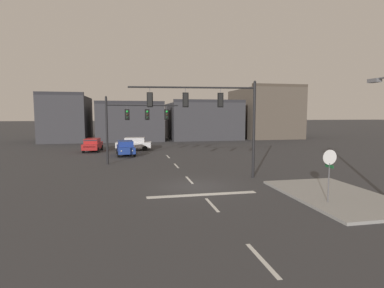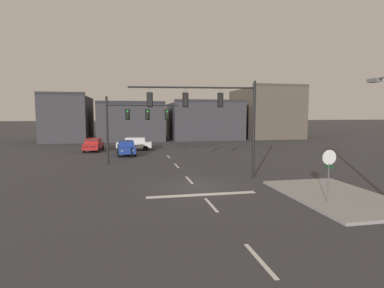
# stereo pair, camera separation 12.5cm
# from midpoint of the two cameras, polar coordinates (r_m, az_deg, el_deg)

# --- Properties ---
(ground_plane) EXTENTS (400.00, 400.00, 0.00)m
(ground_plane) POSITION_cam_midpoint_polar(r_m,az_deg,el_deg) (19.60, 0.75, -7.98)
(ground_plane) COLOR #353538
(sidewalk_near_corner) EXTENTS (5.00, 8.00, 0.15)m
(sidewalk_near_corner) POSITION_cam_midpoint_polar(r_m,az_deg,el_deg) (18.94, 25.53, -8.79)
(sidewalk_near_corner) COLOR gray
(sidewalk_near_corner) RESTS_ON ground
(stop_bar_paint) EXTENTS (6.40, 0.50, 0.01)m
(stop_bar_paint) POSITION_cam_midpoint_polar(r_m,az_deg,el_deg) (17.70, 2.12, -9.46)
(stop_bar_paint) COLOR silver
(stop_bar_paint) RESTS_ON ground
(lane_centreline) EXTENTS (0.16, 26.40, 0.01)m
(lane_centreline) POSITION_cam_midpoint_polar(r_m,az_deg,el_deg) (21.51, -0.37, -6.74)
(lane_centreline) COLOR silver
(lane_centreline) RESTS_ON ground
(signal_mast_near_side) EXTENTS (8.91, 1.08, 6.97)m
(signal_mast_near_side) POSITION_cam_midpoint_polar(r_m,az_deg,el_deg) (21.58, 4.30, 6.43)
(signal_mast_near_side) COLOR black
(signal_mast_near_side) RESTS_ON ground
(signal_mast_far_side) EXTENTS (6.72, 0.55, 6.23)m
(signal_mast_far_side) POSITION_cam_midpoint_polar(r_m,az_deg,el_deg) (28.81, -11.10, 4.58)
(signal_mast_far_side) COLOR black
(signal_mast_far_side) RESTS_ON ground
(stop_sign) EXTENTS (0.76, 0.64, 2.83)m
(stop_sign) POSITION_cam_midpoint_polar(r_m,az_deg,el_deg) (16.81, 24.46, -3.32)
(stop_sign) COLOR #56565B
(stop_sign) RESTS_ON ground
(car_lot_nearside) EXTENTS (2.19, 4.56, 1.61)m
(car_lot_nearside) POSITION_cam_midpoint_polar(r_m,az_deg,el_deg) (34.98, -12.12, -0.66)
(car_lot_nearside) COLOR navy
(car_lot_nearside) RESTS_ON ground
(car_lot_middle) EXTENTS (2.18, 4.56, 1.61)m
(car_lot_middle) POSITION_cam_midpoint_polar(r_m,az_deg,el_deg) (39.62, -17.89, -0.08)
(car_lot_middle) COLOR #A81E1E
(car_lot_middle) RESTS_ON ground
(car_lot_farside) EXTENTS (4.61, 2.33, 1.61)m
(car_lot_farside) POSITION_cam_midpoint_polar(r_m,az_deg,el_deg) (39.68, -10.56, 0.11)
(car_lot_farside) COLOR silver
(car_lot_farside) RESTS_ON ground
(building_row) EXTENTS (45.76, 13.71, 9.94)m
(building_row) POSITION_cam_midpoint_polar(r_m,az_deg,el_deg) (57.49, 0.68, 4.90)
(building_row) COLOR #38383D
(building_row) RESTS_ON ground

